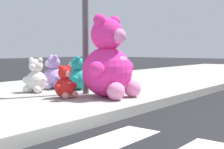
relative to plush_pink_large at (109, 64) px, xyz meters
The scene contains 7 objects.
sidewalk 1.79m from the plush_pink_large, 123.91° to the left, with size 28.00×4.40×0.15m, color #9E9B93.
plush_pink_large is the anchor object (origin of this frame).
plush_tan 1.20m from the plush_pink_large, 27.84° to the left, with size 0.51×0.48×0.68m.
plush_teal 1.20m from the plush_pink_large, 72.17° to the left, with size 0.48×0.48×0.67m.
plush_lavender 1.64m from the plush_pink_large, 83.93° to the left, with size 0.49×0.52×0.69m.
plush_red 0.80m from the plush_pink_large, 136.22° to the left, with size 0.42×0.38×0.54m.
plush_white 1.54m from the plush_pink_large, 103.92° to the left, with size 0.46×0.47×0.65m.
Camera 1 is at (-3.24, 0.48, 0.95)m, focal length 51.33 mm.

